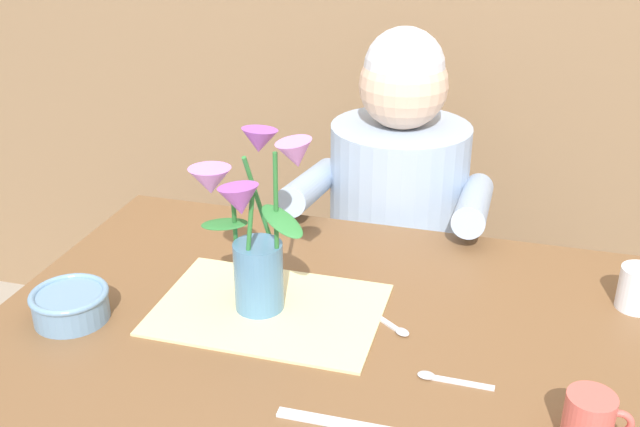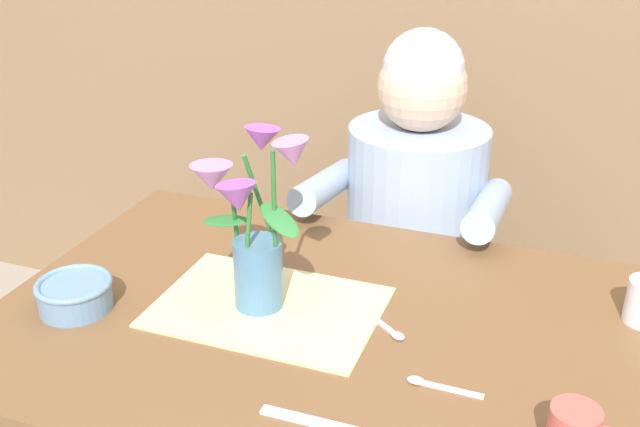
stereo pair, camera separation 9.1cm
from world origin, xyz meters
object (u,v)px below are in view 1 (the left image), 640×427
Objects in this scene: seated_person at (397,251)px; dinner_knife at (341,423)px; flower_vase at (253,231)px; tea_cup at (639,288)px; ceramic_bowl at (70,304)px; ceramic_mug at (589,420)px.

seated_person reaches higher than dinner_knife.
flower_vase is at bearing 130.51° from dinner_knife.
dinner_knife is at bearing -134.33° from tea_cup.
flower_vase is 2.50× the size of ceramic_bowl.
flower_vase is at bearing 21.41° from ceramic_bowl.
tea_cup is (0.96, 0.31, 0.01)m from ceramic_bowl.
seated_person is 12.20× the size of tea_cup.
flower_vase is at bearing 160.35° from ceramic_mug.
tea_cup reaches higher than dinner_knife.
flower_vase reaches higher than ceramic_bowl.
tea_cup is at bearing -44.66° from seated_person.
ceramic_mug is (0.86, -0.08, 0.01)m from ceramic_bowl.
seated_person is 0.89m from ceramic_bowl.
tea_cup is (0.66, 0.19, -0.12)m from flower_vase.
seated_person is 0.70m from tea_cup.
tea_cup is at bearing 17.81° from ceramic_bowl.
dinner_knife is (0.07, -0.87, 0.18)m from seated_person.
flower_vase is 3.65× the size of tea_cup.
seated_person is 3.34× the size of flower_vase.
tea_cup is 0.40m from ceramic_mug.
ceramic_mug is at bearing -5.38° from ceramic_bowl.
flower_vase is at bearing -163.89° from tea_cup.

